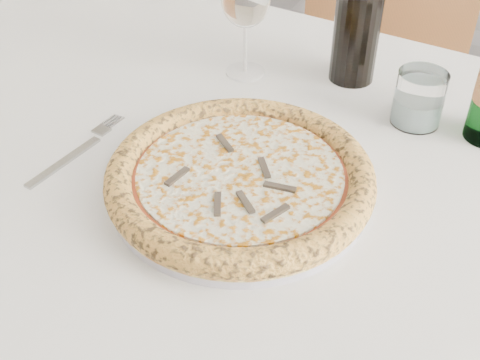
{
  "coord_description": "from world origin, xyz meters",
  "views": [
    {
      "loc": [
        0.09,
        -0.76,
        1.25
      ],
      "look_at": [
        -0.17,
        -0.23,
        0.78
      ],
      "focal_mm": 45.0,
      "sensor_mm": 36.0,
      "label": 1
    }
  ],
  "objects": [
    {
      "name": "tumbler",
      "position": [
        -0.01,
        0.03,
        0.79
      ],
      "size": [
        0.07,
        0.07,
        0.08
      ],
      "color": "white",
      "rests_on": "dining_table"
    },
    {
      "name": "wine_glass",
      "position": [
        -0.3,
        0.06,
        0.88
      ],
      "size": [
        0.08,
        0.08,
        0.17
      ],
      "color": "white",
      "rests_on": "dining_table"
    },
    {
      "name": "wine_bottle",
      "position": [
        -0.13,
        0.12,
        0.88
      ],
      "size": [
        0.07,
        0.07,
        0.3
      ],
      "color": "black",
      "rests_on": "dining_table"
    },
    {
      "name": "chair_far",
      "position": [
        -0.17,
        0.59,
        0.53
      ],
      "size": [
        0.54,
        0.54,
        0.93
      ],
      "color": "brown",
      "rests_on": "floor"
    },
    {
      "name": "plate",
      "position": [
        -0.17,
        -0.23,
        0.76
      ],
      "size": [
        0.33,
        0.33,
        0.02
      ],
      "color": "silver",
      "rests_on": "dining_table"
    },
    {
      "name": "dining_table",
      "position": [
        -0.17,
        -0.13,
        0.67
      ],
      "size": [
        1.57,
        1.02,
        0.76
      ],
      "color": "brown",
      "rests_on": "floor"
    },
    {
      "name": "pizza",
      "position": [
        -0.17,
        -0.23,
        0.78
      ],
      "size": [
        0.34,
        0.34,
        0.04
      ],
      "color": "#EDD273",
      "rests_on": "plate"
    },
    {
      "name": "fork",
      "position": [
        -0.41,
        -0.25,
        0.76
      ],
      "size": [
        0.03,
        0.19,
        0.0
      ],
      "color": "#9B9B9B",
      "rests_on": "dining_table"
    }
  ]
}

